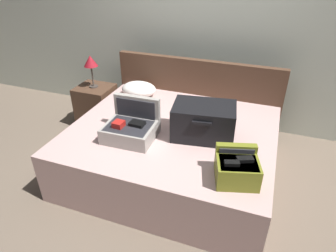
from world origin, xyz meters
The scene contains 11 objects.
ground_plane centered at (0.00, 0.00, 0.00)m, with size 12.00×12.00×0.00m, color #6B5B4C.
back_wall centered at (0.00, 1.65, 1.30)m, with size 8.00×0.10×2.60m, color #B7C1B2.
bed centered at (0.00, 0.40, 0.26)m, with size 1.95×1.68×0.51m, color #BC9993.
headboard centered at (0.00, 1.28, 0.47)m, with size 1.99×0.08×0.93m, color #4C3323.
hard_case_large centered at (0.31, 0.38, 0.67)m, with size 0.60×0.45×0.31m.
hard_case_medium centered at (-0.31, 0.13, 0.61)m, with size 0.46×0.41×0.34m.
hard_case_small centered at (0.69, -0.14, 0.61)m, with size 0.38×0.36×0.24m.
pillow_near_headboard centered at (-0.63, 0.98, 0.59)m, with size 0.41×0.31×0.17m, color white.
pillow_center_head centered at (0.19, 0.81, 0.60)m, with size 0.47×0.26×0.18m, color white.
nightstand centered at (-1.25, 0.99, 0.26)m, with size 0.44×0.40×0.53m, color #4C3323.
table_lamp centered at (-1.25, 0.99, 0.85)m, with size 0.17×0.17×0.40m.
Camera 1 is at (0.81, -1.92, 2.00)m, focal length 31.61 mm.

